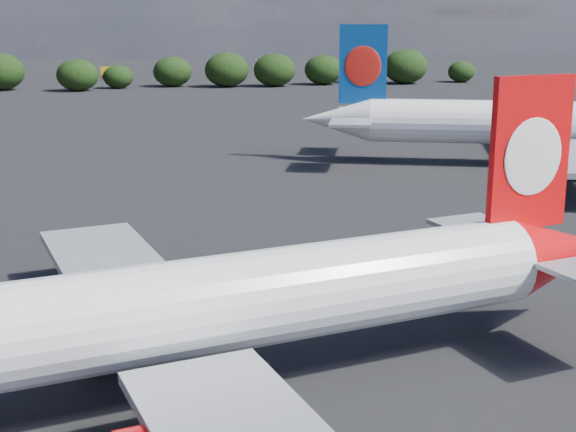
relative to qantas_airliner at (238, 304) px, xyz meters
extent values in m
plane|color=black|center=(-12.30, 52.44, -4.75)|extent=(500.00, 500.00, 0.00)
cylinder|color=white|center=(-1.65, -0.29, 0.15)|extent=(37.56, 11.34, 4.90)
cone|color=red|center=(20.57, 3.65, 0.15)|extent=(8.58, 6.20, 4.90)
cube|color=red|center=(17.67, 3.14, 6.43)|extent=(5.40, 1.43, 8.83)
ellipsoid|color=white|center=(17.72, 2.85, 6.26)|extent=(4.09, 0.91, 4.51)
ellipsoid|color=white|center=(17.62, 3.42, 6.26)|extent=(4.09, 0.91, 4.51)
cube|color=#A1A4A9|center=(17.69, 8.62, 0.55)|extent=(5.37, 6.57, 0.29)
cube|color=#A1A4A9|center=(-5.80, 11.92, -1.41)|extent=(9.70, 20.43, 0.54)
cylinder|color=red|center=(-6.88, 6.75, -2.69)|extent=(5.29, 3.46, 2.65)
cube|color=#A1A4A9|center=(-6.88, 6.75, -2.00)|extent=(2.18, 0.67, 1.18)
cylinder|color=black|center=(0.80, -2.85, -3.28)|extent=(0.32, 0.32, 2.45)
cylinder|color=black|center=(0.80, -2.85, -4.21)|extent=(1.14, 0.62, 1.08)
cylinder|color=black|center=(1.86, -2.66, -4.21)|extent=(1.14, 0.62, 1.08)
cylinder|color=black|center=(-0.23, 2.95, -3.28)|extent=(0.32, 0.32, 2.45)
cylinder|color=black|center=(-0.23, 2.95, -4.21)|extent=(1.14, 0.62, 1.08)
cylinder|color=black|center=(0.83, 3.14, -4.21)|extent=(1.14, 0.62, 1.08)
cylinder|color=white|center=(48.02, 52.10, 0.76)|extent=(40.97, 20.62, 5.51)
cone|color=white|center=(24.45, 61.47, 0.76)|extent=(10.23, 8.38, 5.51)
cube|color=#0D408F|center=(27.53, 60.25, 7.82)|extent=(5.84, 2.75, 9.92)
ellipsoid|color=red|center=(27.41, 59.94, 7.62)|extent=(4.38, 1.92, 5.07)
ellipsoid|color=red|center=(27.65, 60.56, 7.62)|extent=(4.38, 1.92, 5.07)
cube|color=#A1A4A9|center=(24.26, 55.02, 1.20)|extent=(7.06, 7.98, 0.33)
cube|color=#A1A4A9|center=(28.75, 66.29, 1.20)|extent=(7.06, 7.98, 0.33)
cube|color=#A1A4A9|center=(55.37, 64.60, -1.00)|extent=(14.81, 23.14, 0.61)
cylinder|color=#A1A4A9|center=(55.38, 58.66, -2.43)|extent=(6.22, 4.81, 2.98)
cube|color=#A1A4A9|center=(55.38, 58.66, -1.66)|extent=(2.38, 1.20, 1.32)
cylinder|color=black|center=(44.75, 49.84, -3.10)|extent=(0.40, 0.40, 2.76)
cylinder|color=black|center=(44.75, 49.84, -4.14)|extent=(1.31, 0.91, 1.21)
cylinder|color=black|center=(43.62, 50.29, -4.14)|extent=(1.31, 0.91, 1.21)
cylinder|color=black|center=(47.19, 55.98, -3.10)|extent=(0.40, 0.40, 2.76)
cylinder|color=black|center=(47.19, 55.98, -4.14)|extent=(1.31, 0.91, 1.21)
cylinder|color=black|center=(46.07, 56.43, -4.14)|extent=(1.31, 0.91, 1.21)
cube|color=orange|center=(-0.30, 174.44, -0.75)|extent=(5.00, 0.30, 3.00)
cylinder|color=gray|center=(-0.30, 174.44, -3.50)|extent=(0.30, 0.30, 2.50)
ellipsoid|color=black|center=(-27.22, 175.47, -0.13)|extent=(12.00, 10.15, 9.23)
ellipsoid|color=black|center=(-8.52, 168.87, -0.83)|extent=(10.19, 8.62, 7.84)
ellipsoid|color=black|center=(1.49, 173.62, -1.80)|extent=(7.68, 6.50, 5.91)
ellipsoid|color=black|center=(15.48, 175.25, -0.86)|extent=(10.11, 8.55, 7.77)
ellipsoid|color=black|center=(29.08, 170.84, -0.30)|extent=(11.58, 9.80, 8.91)
ellipsoid|color=black|center=(41.48, 169.31, -0.46)|extent=(11.16, 9.44, 8.59)
ellipsoid|color=black|center=(55.41, 171.32, -0.78)|extent=(10.32, 8.73, 7.94)
ellipsoid|color=black|center=(67.91, 175.12, -0.73)|extent=(10.46, 8.85, 8.05)
ellipsoid|color=black|center=(77.85, 168.73, -0.09)|extent=(12.11, 10.25, 9.31)
ellipsoid|color=black|center=(94.88, 169.51, -1.81)|extent=(7.65, 6.48, 5.89)
camera|label=1|loc=(-6.83, -37.45, 14.27)|focal=50.00mm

